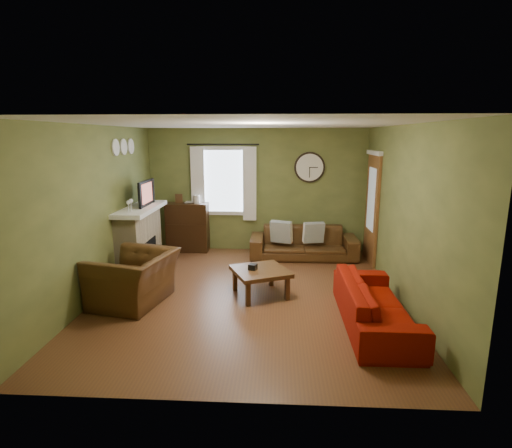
# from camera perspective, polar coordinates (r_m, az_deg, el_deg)

# --- Properties ---
(floor) EXTENTS (4.60, 5.20, 0.00)m
(floor) POSITION_cam_1_polar(r_m,az_deg,el_deg) (6.36, -1.12, -10.05)
(floor) COLOR brown
(floor) RESTS_ON ground
(ceiling) EXTENTS (4.60, 5.20, 0.00)m
(ceiling) POSITION_cam_1_polar(r_m,az_deg,el_deg) (5.88, -1.22, 14.07)
(ceiling) COLOR white
(ceiling) RESTS_ON ground
(wall_left) EXTENTS (0.00, 5.20, 2.60)m
(wall_left) POSITION_cam_1_polar(r_m,az_deg,el_deg) (6.57, -21.61, 1.63)
(wall_left) COLOR #616A34
(wall_left) RESTS_ON ground
(wall_right) EXTENTS (0.00, 5.20, 2.60)m
(wall_right) POSITION_cam_1_polar(r_m,az_deg,el_deg) (6.25, 20.37, 1.22)
(wall_right) COLOR #616A34
(wall_right) RESTS_ON ground
(wall_back) EXTENTS (4.60, 0.00, 2.60)m
(wall_back) POSITION_cam_1_polar(r_m,az_deg,el_deg) (8.55, 0.14, 4.81)
(wall_back) COLOR #616A34
(wall_back) RESTS_ON ground
(wall_front) EXTENTS (4.60, 0.00, 2.60)m
(wall_front) POSITION_cam_1_polar(r_m,az_deg,el_deg) (3.48, -4.41, -6.54)
(wall_front) COLOR #616A34
(wall_front) RESTS_ON ground
(fireplace) EXTENTS (0.40, 1.40, 1.10)m
(fireplace) POSITION_cam_1_polar(r_m,az_deg,el_deg) (7.69, -16.29, -2.25)
(fireplace) COLOR tan
(fireplace) RESTS_ON floor
(firebox) EXTENTS (0.04, 0.60, 0.55)m
(firebox) POSITION_cam_1_polar(r_m,az_deg,el_deg) (7.69, -14.84, -4.09)
(firebox) COLOR black
(firebox) RESTS_ON fireplace
(mantel) EXTENTS (0.58, 1.60, 0.08)m
(mantel) POSITION_cam_1_polar(r_m,az_deg,el_deg) (7.56, -16.34, 2.08)
(mantel) COLOR white
(mantel) RESTS_ON fireplace
(tv) EXTENTS (0.08, 0.60, 0.35)m
(tv) POSITION_cam_1_polar(r_m,az_deg,el_deg) (7.66, -15.93, 3.86)
(tv) COLOR black
(tv) RESTS_ON mantel
(tv_screen) EXTENTS (0.02, 0.62, 0.36)m
(tv_screen) POSITION_cam_1_polar(r_m,az_deg,el_deg) (7.62, -15.38, 4.28)
(tv_screen) COLOR #994C3F
(tv_screen) RESTS_ON mantel
(medallion_left) EXTENTS (0.28, 0.28, 0.03)m
(medallion_left) POSITION_cam_1_polar(r_m,az_deg,el_deg) (7.20, -19.41, 10.29)
(medallion_left) COLOR white
(medallion_left) RESTS_ON wall_left
(medallion_mid) EXTENTS (0.28, 0.28, 0.03)m
(medallion_mid) POSITION_cam_1_polar(r_m,az_deg,el_deg) (7.52, -18.39, 10.42)
(medallion_mid) COLOR white
(medallion_mid) RESTS_ON wall_left
(medallion_right) EXTENTS (0.28, 0.28, 0.03)m
(medallion_right) POSITION_cam_1_polar(r_m,az_deg,el_deg) (7.85, -17.46, 10.54)
(medallion_right) COLOR white
(medallion_right) RESTS_ON wall_left
(window_pane) EXTENTS (1.00, 0.02, 1.30)m
(window_pane) POSITION_cam_1_polar(r_m,az_deg,el_deg) (8.57, -4.57, 6.13)
(window_pane) COLOR silver
(window_pane) RESTS_ON wall_back
(curtain_rod) EXTENTS (0.03, 0.03, 1.50)m
(curtain_rod) POSITION_cam_1_polar(r_m,az_deg,el_deg) (8.42, -4.75, 11.27)
(curtain_rod) COLOR black
(curtain_rod) RESTS_ON wall_back
(curtain_left) EXTENTS (0.28, 0.04, 1.55)m
(curtain_left) POSITION_cam_1_polar(r_m,az_deg,el_deg) (8.57, -8.32, 5.71)
(curtain_left) COLOR white
(curtain_left) RESTS_ON wall_back
(curtain_right) EXTENTS (0.28, 0.04, 1.55)m
(curtain_right) POSITION_cam_1_polar(r_m,az_deg,el_deg) (8.42, -0.92, 5.72)
(curtain_right) COLOR white
(curtain_right) RESTS_ON wall_back
(wall_clock) EXTENTS (0.64, 0.06, 0.64)m
(wall_clock) POSITION_cam_1_polar(r_m,az_deg,el_deg) (8.46, 7.66, 8.02)
(wall_clock) COLOR white
(wall_clock) RESTS_ON wall_back
(door) EXTENTS (0.05, 0.90, 2.10)m
(door) POSITION_cam_1_polar(r_m,az_deg,el_deg) (8.04, 16.23, 2.03)
(door) COLOR brown
(door) RESTS_ON floor
(bookshelf) EXTENTS (0.88, 0.37, 1.05)m
(bookshelf) POSITION_cam_1_polar(r_m,az_deg,el_deg) (8.69, -9.73, -0.46)
(bookshelf) COLOR black
(bookshelf) RESTS_ON floor
(book) EXTENTS (0.17, 0.23, 0.02)m
(book) POSITION_cam_1_polar(r_m,az_deg,el_deg) (8.71, -10.01, 2.50)
(book) COLOR #482C17
(book) RESTS_ON bookshelf
(sofa_brown) EXTENTS (2.15, 0.84, 0.63)m
(sofa_brown) POSITION_cam_1_polar(r_m,az_deg,el_deg) (8.20, 6.78, -2.65)
(sofa_brown) COLOR #412812
(sofa_brown) RESTS_ON floor
(pillow_left) EXTENTS (0.43, 0.22, 0.41)m
(pillow_left) POSITION_cam_1_polar(r_m,az_deg,el_deg) (8.06, 8.22, -1.21)
(pillow_left) COLOR #919897
(pillow_left) RESTS_ON sofa_brown
(pillow_right) EXTENTS (0.46, 0.28, 0.44)m
(pillow_right) POSITION_cam_1_polar(r_m,az_deg,el_deg) (8.05, 3.63, -1.12)
(pillow_right) COLOR #919897
(pillow_right) RESTS_ON sofa_brown
(sofa_red) EXTENTS (0.79, 2.03, 0.59)m
(sofa_red) POSITION_cam_1_polar(r_m,az_deg,el_deg) (5.52, 16.60, -10.86)
(sofa_red) COLOR #7C0C01
(sofa_red) RESTS_ON floor
(armchair) EXTENTS (1.24, 1.35, 0.75)m
(armchair) POSITION_cam_1_polar(r_m,az_deg,el_deg) (6.21, -17.01, -7.45)
(armchair) COLOR #412812
(armchair) RESTS_ON floor
(coffee_table) EXTENTS (1.04, 1.04, 0.42)m
(coffee_table) POSITION_cam_1_polar(r_m,az_deg,el_deg) (6.27, 0.63, -8.32)
(coffee_table) COLOR #482C17
(coffee_table) RESTS_ON floor
(tissue_box) EXTENTS (0.15, 0.15, 0.09)m
(tissue_box) POSITION_cam_1_polar(r_m,az_deg,el_deg) (6.20, -0.46, -6.71)
(tissue_box) COLOR black
(tissue_box) RESTS_ON coffee_table
(wine_glass_a) EXTENTS (0.07, 0.07, 0.20)m
(wine_glass_a) POSITION_cam_1_polar(r_m,az_deg,el_deg) (7.01, -17.76, 2.38)
(wine_glass_a) COLOR white
(wine_glass_a) RESTS_ON mantel
(wine_glass_b) EXTENTS (0.07, 0.07, 0.21)m
(wine_glass_b) POSITION_cam_1_polar(r_m,az_deg,el_deg) (7.13, -17.40, 2.59)
(wine_glass_b) COLOR white
(wine_glass_b) RESTS_ON mantel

